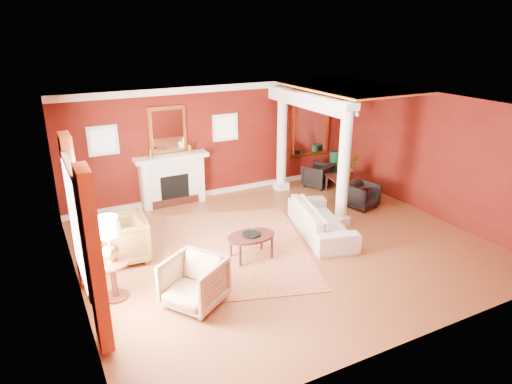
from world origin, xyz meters
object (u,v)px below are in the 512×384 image
armchair_leopard (121,237)px  armchair_stripe (194,280)px  dining_table (348,183)px  coffee_table (251,237)px  sofa (322,215)px  side_table (109,245)px

armchair_leopard → armchair_stripe: 2.18m
dining_table → coffee_table: bearing=128.4°
armchair_leopard → coffee_table: (2.26, -1.08, -0.04)m
sofa → armchair_leopard: (-4.12, 0.80, 0.05)m
armchair_leopard → dining_table: armchair_leopard is taller
armchair_stripe → coffee_table: (1.54, 0.98, 0.00)m
side_table → dining_table: size_ratio=1.08×
armchair_stripe → coffee_table: size_ratio=0.92×
coffee_table → dining_table: bearing=25.8°
sofa → dining_table: bearing=-35.7°
armchair_leopard → coffee_table: armchair_leopard is taller
coffee_table → side_table: bearing=-176.1°
armchair_stripe → sofa: bearing=76.0°
coffee_table → dining_table: 4.20m
sofa → dining_table: size_ratio=1.65×
armchair_stripe → dining_table: 6.01m
sofa → armchair_stripe: size_ratio=2.52×
side_table → dining_table: (6.44, 2.01, -0.61)m
armchair_leopard → side_table: bearing=-13.7°
sofa → armchair_stripe: bearing=125.7°
sofa → side_table: bearing=111.2°
side_table → sofa: bearing=5.8°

